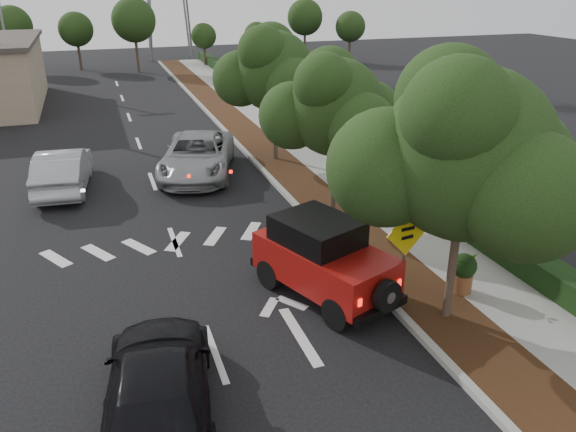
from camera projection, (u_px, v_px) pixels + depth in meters
name	position (u px, v px, depth m)	size (l,w,h in m)	color
ground	(215.00, 353.00, 12.42)	(120.00, 120.00, 0.00)	black
curb	(261.00, 168.00, 24.21)	(0.20, 70.00, 0.15)	#9E9B93
planting_strip	(283.00, 166.00, 24.51)	(1.80, 70.00, 0.12)	black
sidewalk	(323.00, 162.00, 25.08)	(2.00, 70.00, 0.12)	gray
hedge	(352.00, 151.00, 25.37)	(0.80, 70.00, 0.80)	black
transmission_tower	(172.00, 60.00, 55.95)	(7.00, 4.00, 28.00)	slate
street_tree_near	(445.00, 319.00, 13.67)	(3.80, 3.80, 5.92)	black
street_tree_mid	(332.00, 213.00, 19.75)	(3.20, 3.20, 5.32)	black
street_tree_far	(276.00, 161.00, 25.40)	(3.40, 3.40, 5.62)	black
light_pole_a	(13.00, 118.00, 33.07)	(2.00, 0.22, 9.00)	slate
light_pole_b	(14.00, 85.00, 43.20)	(2.00, 0.22, 9.00)	slate
red_jeep	(319.00, 257.00, 14.38)	(3.04, 4.28, 2.09)	black
silver_suv_ahead	(197.00, 155.00, 23.36)	(2.74, 5.94, 1.65)	#939599
black_suv_oncoming	(159.00, 385.00, 10.40)	(1.99, 4.90, 1.42)	black
silver_sedan_oncoming	(63.00, 170.00, 21.67)	(1.72, 4.93, 1.62)	#A5A8AD
speed_hump_sign	(406.00, 245.00, 13.43)	(1.20, 0.19, 2.56)	slate
terracotta_planter	(464.00, 269.00, 14.40)	(0.65, 0.65, 1.14)	brown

